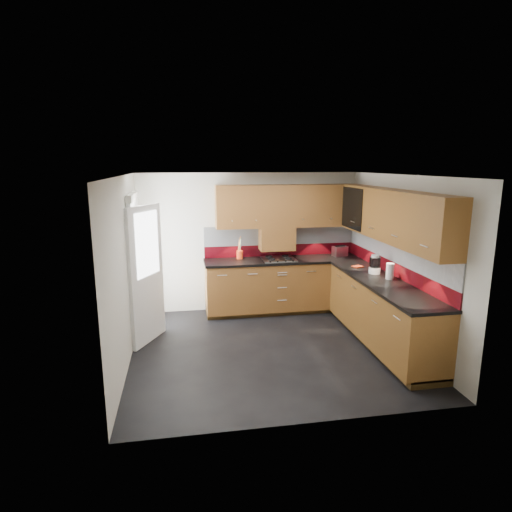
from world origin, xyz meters
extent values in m
cube|color=black|center=(0.00, 0.00, -0.01)|extent=(4.00, 3.80, 0.02)
cube|color=white|center=(0.00, 0.00, 2.45)|extent=(4.00, 3.80, 0.10)
cube|color=beige|center=(0.00, 1.84, 1.20)|extent=(4.00, 0.08, 2.64)
cube|color=beige|center=(0.00, -1.84, 1.20)|extent=(4.00, 0.08, 2.64)
cube|color=beige|center=(-1.94, 0.00, 1.20)|extent=(0.08, 3.80, 2.64)
cube|color=beige|center=(1.94, 0.00, 1.20)|extent=(0.08, 3.80, 2.64)
cube|color=#5C3314|center=(0.55, 1.50, 0.48)|extent=(2.70, 0.60, 0.95)
cube|color=brown|center=(1.60, -0.10, 0.48)|extent=(0.60, 2.60, 0.95)
cube|color=#3C2910|center=(0.55, 1.53, 0.05)|extent=(2.70, 0.54, 0.10)
cube|color=#3C2910|center=(1.63, -0.10, 0.05)|extent=(0.54, 2.60, 0.10)
cube|color=black|center=(0.54, 1.49, 0.92)|extent=(2.72, 0.62, 0.04)
cube|color=black|center=(1.59, -0.12, 0.92)|extent=(0.62, 2.60, 0.04)
cube|color=maroon|center=(0.55, 1.79, 1.04)|extent=(2.70, 0.02, 0.20)
cube|color=silver|center=(0.55, 1.79, 1.31)|extent=(2.70, 0.02, 0.34)
cube|color=maroon|center=(1.89, 0.20, 1.04)|extent=(0.02, 3.20, 0.20)
cube|color=silver|center=(1.89, 0.20, 1.31)|extent=(0.02, 3.20, 0.34)
cube|color=#5C3314|center=(0.65, 1.64, 1.84)|extent=(2.50, 0.33, 0.72)
cube|color=brown|center=(1.73, 0.04, 1.84)|extent=(0.33, 2.87, 0.72)
cube|color=silver|center=(0.50, 1.46, 1.63)|extent=(1.80, 0.01, 0.16)
cube|color=silver|center=(1.56, 0.00, 1.63)|extent=(0.01, 2.00, 0.16)
cube|color=#5C3314|center=(0.45, 1.64, 1.28)|extent=(0.60, 0.33, 0.40)
cube|color=black|center=(1.56, 1.07, 1.84)|extent=(0.01, 0.80, 0.66)
cube|color=#FFD18C|center=(1.87, 1.07, 1.84)|extent=(0.01, 0.76, 0.64)
cube|color=black|center=(1.73, 1.07, 1.86)|extent=(0.29, 0.76, 0.01)
cylinder|color=black|center=(1.73, 0.82, 1.96)|extent=(0.07, 0.07, 0.16)
cylinder|color=black|center=(1.73, 0.97, 1.96)|extent=(0.07, 0.07, 0.16)
cylinder|color=white|center=(1.73, 1.12, 1.96)|extent=(0.07, 0.07, 0.16)
cylinder|color=black|center=(1.73, 1.27, 1.96)|extent=(0.07, 0.07, 0.16)
cube|color=white|center=(-1.86, 0.90, 1.02)|extent=(0.06, 0.95, 2.04)
cube|color=white|center=(-1.68, 0.55, 1.00)|extent=(0.42, 0.73, 1.98)
cube|color=white|center=(-1.65, 0.55, 1.45)|extent=(0.28, 0.50, 0.90)
cube|color=silver|center=(0.45, 1.48, 0.95)|extent=(0.56, 0.48, 0.02)
torus|color=black|center=(0.30, 1.36, 0.98)|extent=(0.13, 0.13, 0.02)
torus|color=black|center=(0.60, 1.36, 0.98)|extent=(0.13, 0.13, 0.02)
torus|color=black|center=(0.30, 1.60, 0.98)|extent=(0.13, 0.13, 0.02)
torus|color=black|center=(0.60, 1.60, 0.98)|extent=(0.13, 0.13, 0.02)
cube|color=black|center=(0.45, 1.25, 0.96)|extent=(0.43, 0.04, 0.02)
cylinder|color=red|center=(-0.20, 1.65, 1.01)|extent=(0.11, 0.11, 0.14)
cylinder|color=#8F5C39|center=(-0.19, 1.67, 1.18)|extent=(0.05, 0.03, 0.28)
cylinder|color=#8F5C39|center=(-0.19, 1.67, 1.17)|extent=(0.04, 0.04, 0.26)
cylinder|color=#8F5C39|center=(-0.20, 1.67, 1.19)|extent=(0.06, 0.02, 0.30)
cylinder|color=#8F5C39|center=(-0.18, 1.66, 1.16)|extent=(0.03, 0.05, 0.24)
cylinder|color=#8F5C39|center=(-0.21, 1.67, 1.18)|extent=(0.05, 0.04, 0.27)
cube|color=silver|center=(1.58, 1.57, 1.03)|extent=(0.28, 0.22, 0.17)
cube|color=black|center=(1.58, 1.57, 1.12)|extent=(0.19, 0.07, 0.01)
cube|color=black|center=(1.58, 1.61, 1.12)|extent=(0.19, 0.07, 0.01)
cylinder|color=white|center=(1.65, 0.31, 0.99)|extent=(0.17, 0.17, 0.10)
cylinder|color=black|center=(1.65, 0.31, 1.11)|extent=(0.16, 0.16, 0.15)
cylinder|color=white|center=(1.65, 0.31, 1.21)|extent=(0.11, 0.11, 0.04)
cylinder|color=white|center=(1.73, -0.02, 1.05)|extent=(0.12, 0.12, 0.23)
cube|color=red|center=(1.57, 0.73, 0.95)|extent=(0.18, 0.17, 0.02)
camera|label=1|loc=(-1.15, -5.49, 2.56)|focal=30.00mm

